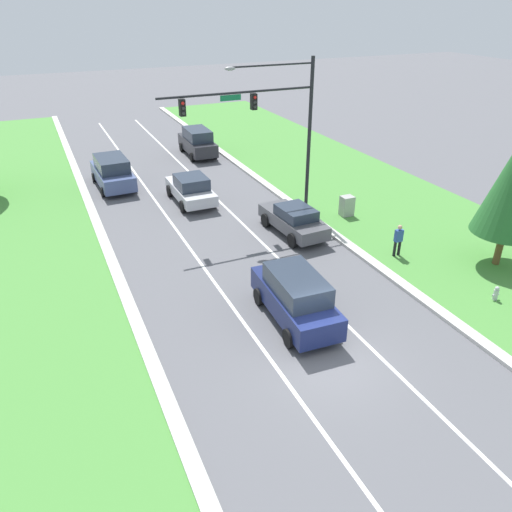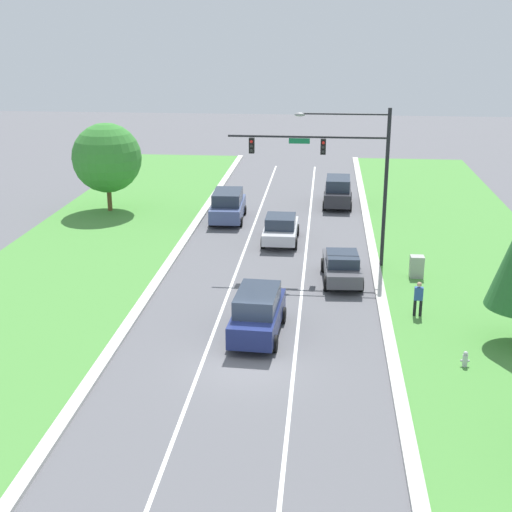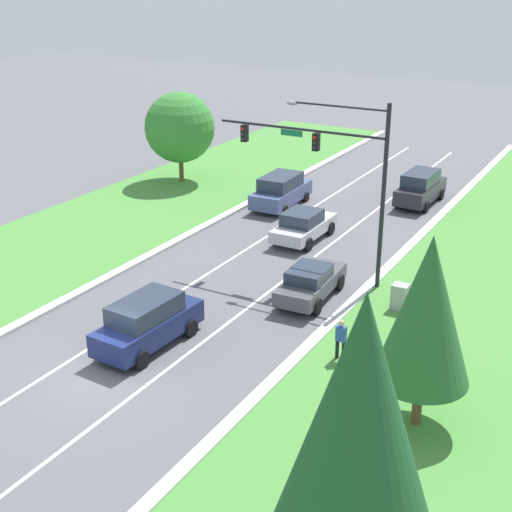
{
  "view_description": "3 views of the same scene",
  "coord_description": "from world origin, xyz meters",
  "px_view_note": "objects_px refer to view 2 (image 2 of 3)",
  "views": [
    {
      "loc": [
        -7.86,
        -11.48,
        11.34
      ],
      "look_at": [
        -0.05,
        6.06,
        1.25
      ],
      "focal_mm": 35.0,
      "sensor_mm": 36.0,
      "label": 1
    },
    {
      "loc": [
        2.78,
        -24.94,
        12.66
      ],
      "look_at": [
        -0.58,
        9.07,
        1.47
      ],
      "focal_mm": 50.0,
      "sensor_mm": 36.0,
      "label": 2
    },
    {
      "loc": [
        15.97,
        -16.71,
        13.77
      ],
      "look_at": [
        0.95,
        9.8,
        1.5
      ],
      "focal_mm": 50.0,
      "sensor_mm": 36.0,
      "label": 3
    }
  ],
  "objects_px": {
    "traffic_signal_mast": "(342,163)",
    "slate_blue_suv": "(228,205)",
    "pedestrian": "(418,298)",
    "silver_sedan": "(281,229)",
    "graphite_sedan": "(342,266)",
    "oak_near_left_tree": "(107,158)",
    "charcoal_suv": "(338,191)",
    "navy_suv": "(258,312)",
    "utility_cabinet": "(417,267)",
    "fire_hydrant": "(465,360)"
  },
  "relations": [
    {
      "from": "traffic_signal_mast",
      "to": "oak_near_left_tree",
      "type": "relative_size",
      "value": 1.38
    },
    {
      "from": "traffic_signal_mast",
      "to": "graphite_sedan",
      "type": "relative_size",
      "value": 1.83
    },
    {
      "from": "slate_blue_suv",
      "to": "utility_cabinet",
      "type": "bearing_deg",
      "value": -44.75
    },
    {
      "from": "navy_suv",
      "to": "fire_hydrant",
      "type": "bearing_deg",
      "value": -12.06
    },
    {
      "from": "traffic_signal_mast",
      "to": "graphite_sedan",
      "type": "distance_m",
      "value": 5.52
    },
    {
      "from": "silver_sedan",
      "to": "pedestrian",
      "type": "height_order",
      "value": "silver_sedan"
    },
    {
      "from": "graphite_sedan",
      "to": "utility_cabinet",
      "type": "relative_size",
      "value": 3.84
    },
    {
      "from": "navy_suv",
      "to": "slate_blue_suv",
      "type": "bearing_deg",
      "value": 104.62
    },
    {
      "from": "charcoal_suv",
      "to": "navy_suv",
      "type": "bearing_deg",
      "value": -97.56
    },
    {
      "from": "traffic_signal_mast",
      "to": "graphite_sedan",
      "type": "bearing_deg",
      "value": -86.9
    },
    {
      "from": "slate_blue_suv",
      "to": "oak_near_left_tree",
      "type": "bearing_deg",
      "value": 168.28
    },
    {
      "from": "fire_hydrant",
      "to": "oak_near_left_tree",
      "type": "bearing_deg",
      "value": 133.02
    },
    {
      "from": "traffic_signal_mast",
      "to": "pedestrian",
      "type": "height_order",
      "value": "traffic_signal_mast"
    },
    {
      "from": "graphite_sedan",
      "to": "slate_blue_suv",
      "type": "bearing_deg",
      "value": 119.98
    },
    {
      "from": "traffic_signal_mast",
      "to": "silver_sedan",
      "type": "distance_m",
      "value": 7.15
    },
    {
      "from": "traffic_signal_mast",
      "to": "slate_blue_suv",
      "type": "bearing_deg",
      "value": 129.87
    },
    {
      "from": "silver_sedan",
      "to": "slate_blue_suv",
      "type": "relative_size",
      "value": 0.91
    },
    {
      "from": "graphite_sedan",
      "to": "utility_cabinet",
      "type": "distance_m",
      "value": 3.97
    },
    {
      "from": "slate_blue_suv",
      "to": "pedestrian",
      "type": "relative_size",
      "value": 3.03
    },
    {
      "from": "navy_suv",
      "to": "graphite_sedan",
      "type": "distance_m",
      "value": 7.95
    },
    {
      "from": "navy_suv",
      "to": "oak_near_left_tree",
      "type": "height_order",
      "value": "oak_near_left_tree"
    },
    {
      "from": "charcoal_suv",
      "to": "graphite_sedan",
      "type": "relative_size",
      "value": 1.05
    },
    {
      "from": "traffic_signal_mast",
      "to": "pedestrian",
      "type": "distance_m",
      "value": 9.13
    },
    {
      "from": "silver_sedan",
      "to": "utility_cabinet",
      "type": "relative_size",
      "value": 3.83
    },
    {
      "from": "graphite_sedan",
      "to": "traffic_signal_mast",
      "type": "bearing_deg",
      "value": 89.8
    },
    {
      "from": "fire_hydrant",
      "to": "silver_sedan",
      "type": "bearing_deg",
      "value": 117.2
    },
    {
      "from": "silver_sedan",
      "to": "pedestrian",
      "type": "xyz_separation_m",
      "value": [
        6.91,
        -10.98,
        0.08
      ]
    },
    {
      "from": "traffic_signal_mast",
      "to": "navy_suv",
      "type": "xyz_separation_m",
      "value": [
        -3.51,
        -9.65,
        -4.64
      ]
    },
    {
      "from": "charcoal_suv",
      "to": "slate_blue_suv",
      "type": "distance_m",
      "value": 8.79
    },
    {
      "from": "traffic_signal_mast",
      "to": "utility_cabinet",
      "type": "bearing_deg",
      "value": -23.57
    },
    {
      "from": "silver_sedan",
      "to": "graphite_sedan",
      "type": "distance_m",
      "value": 7.5
    },
    {
      "from": "oak_near_left_tree",
      "to": "traffic_signal_mast",
      "type": "bearing_deg",
      "value": -32.75
    },
    {
      "from": "charcoal_suv",
      "to": "navy_suv",
      "type": "height_order",
      "value": "charcoal_suv"
    },
    {
      "from": "navy_suv",
      "to": "pedestrian",
      "type": "xyz_separation_m",
      "value": [
        6.99,
        2.67,
        -0.12
      ]
    },
    {
      "from": "silver_sedan",
      "to": "charcoal_suv",
      "type": "distance_m",
      "value": 10.13
    },
    {
      "from": "charcoal_suv",
      "to": "oak_near_left_tree",
      "type": "height_order",
      "value": "oak_near_left_tree"
    },
    {
      "from": "charcoal_suv",
      "to": "utility_cabinet",
      "type": "relative_size",
      "value": 4.05
    },
    {
      "from": "fire_hydrant",
      "to": "utility_cabinet",
      "type": "bearing_deg",
      "value": 93.98
    },
    {
      "from": "graphite_sedan",
      "to": "navy_suv",
      "type": "bearing_deg",
      "value": -120.66
    },
    {
      "from": "oak_near_left_tree",
      "to": "silver_sedan",
      "type": "bearing_deg",
      "value": -26.52
    },
    {
      "from": "oak_near_left_tree",
      "to": "charcoal_suv",
      "type": "bearing_deg",
      "value": 11.59
    },
    {
      "from": "utility_cabinet",
      "to": "pedestrian",
      "type": "height_order",
      "value": "pedestrian"
    },
    {
      "from": "slate_blue_suv",
      "to": "oak_near_left_tree",
      "type": "height_order",
      "value": "oak_near_left_tree"
    },
    {
      "from": "slate_blue_suv",
      "to": "utility_cabinet",
      "type": "xyz_separation_m",
      "value": [
        11.32,
        -10.49,
        -0.41
      ]
    },
    {
      "from": "traffic_signal_mast",
      "to": "charcoal_suv",
      "type": "height_order",
      "value": "traffic_signal_mast"
    },
    {
      "from": "navy_suv",
      "to": "charcoal_suv",
      "type": "bearing_deg",
      "value": 84.13
    },
    {
      "from": "pedestrian",
      "to": "fire_hydrant",
      "type": "relative_size",
      "value": 2.41
    },
    {
      "from": "pedestrian",
      "to": "silver_sedan",
      "type": "bearing_deg",
      "value": -55.45
    },
    {
      "from": "traffic_signal_mast",
      "to": "charcoal_suv",
      "type": "relative_size",
      "value": 1.73
    },
    {
      "from": "fire_hydrant",
      "to": "slate_blue_suv",
      "type": "bearing_deg",
      "value": 120.26
    }
  ]
}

